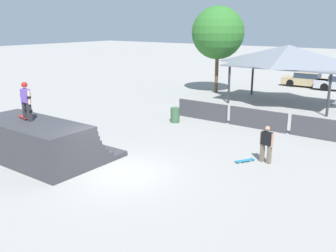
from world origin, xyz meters
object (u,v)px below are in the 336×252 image
Objects in this scene: skateboard_on_deck at (24,117)px; parked_car_tan at (308,80)px; skateboard_on_ground at (245,160)px; tree_beside_pavilion at (218,33)px; trash_bin at (175,115)px; skater_on_deck at (26,99)px; bystander_walking at (266,142)px.

skateboard_on_deck is 25.90m from parked_car_tan.
tree_beside_pavilion reaches higher than skateboard_on_ground.
tree_beside_pavilion is 11.12m from trash_bin.
skater_on_deck is 1.03× the size of bystander_walking.
bystander_walking is at bearing -78.77° from parked_car_tan.
skater_on_deck is at bearing -85.35° from tree_beside_pavilion.
skateboard_on_deck is 1.08× the size of skateboard_on_ground.
parked_car_tan is (4.19, 25.53, -1.12)m from skateboard_on_deck.
skater_on_deck is at bearing 1.04° from skateboard_on_deck.
skateboard_on_ground is at bearing 43.34° from bystander_walking.
bystander_walking is at bearing 37.47° from skater_on_deck.
trash_bin is at bearing -73.98° from tree_beside_pavilion.
bystander_walking is at bearing 46.70° from skateboard_on_deck.
skateboard_on_deck is 18.51m from tree_beside_pavilion.
parked_car_tan is (2.42, 17.15, 0.18)m from trash_bin.
skateboard_on_deck is 9.32m from skateboard_on_ground.
bystander_walking is at bearing -53.71° from tree_beside_pavilion.
bystander_walking is 1.89× the size of skateboard_on_ground.
tree_beside_pavilion is at bearing 66.21° from skateboard_on_ground.
skater_on_deck reaches higher than parked_car_tan.
tree_beside_pavilion is 1.54× the size of parked_car_tan.
tree_beside_pavilion is at bearing 107.84° from skateboard_on_deck.
tree_beside_pavilion is (-1.06, 18.23, 3.02)m from skateboard_on_deck.
parked_car_tan is (-4.24, 20.23, -0.25)m from bystander_walking.
parked_car_tan is at bearing 54.28° from tree_beside_pavilion.
trash_bin is at bearing 92.54° from skateboard_on_ground.
skater_on_deck is at bearing 157.13° from skateboard_on_ground.
tree_beside_pavilion is 8.04× the size of trash_bin.
trash_bin is (1.77, 8.38, -1.30)m from skateboard_on_deck.
skater_on_deck is 0.36× the size of parked_car_tan.
tree_beside_pavilion is at bearing -41.02° from bystander_walking.
parked_car_tan is (-3.56, 20.63, 0.54)m from skateboard_on_ground.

